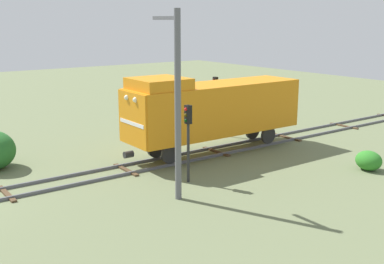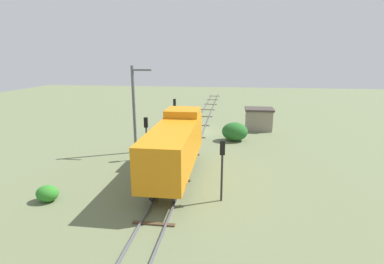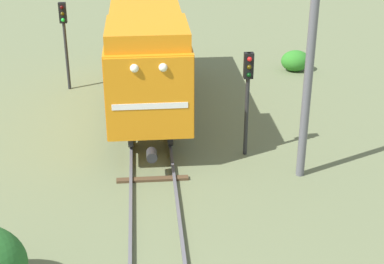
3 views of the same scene
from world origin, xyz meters
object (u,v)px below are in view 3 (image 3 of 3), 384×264
at_px(traffic_signal_far, 64,30).
at_px(traffic_signal_mid, 248,85).
at_px(catenary_mast, 309,51).
at_px(locomotive, 147,49).

bearing_deg(traffic_signal_far, traffic_signal_mid, -46.07).
bearing_deg(traffic_signal_mid, traffic_signal_far, 133.93).
relative_size(traffic_signal_mid, catenary_mast, 0.46).
relative_size(traffic_signal_mid, traffic_signal_far, 0.95).
bearing_deg(traffic_signal_far, catenary_mast, -46.31).
bearing_deg(locomotive, traffic_signal_mid, -50.85).
distance_m(locomotive, traffic_signal_mid, 5.39).
height_order(locomotive, traffic_signal_mid, locomotive).
xyz_separation_m(locomotive, traffic_signal_far, (-3.60, 3.09, 0.03)).
relative_size(locomotive, catenary_mast, 1.41).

